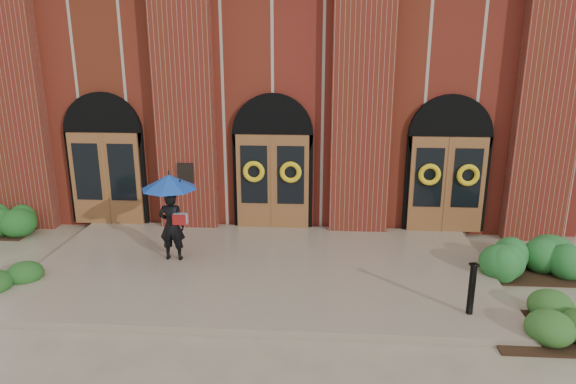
{
  "coord_description": "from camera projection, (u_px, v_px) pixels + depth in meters",
  "views": [
    {
      "loc": [
        1.31,
        -10.25,
        4.87
      ],
      "look_at": [
        0.52,
        1.0,
        1.63
      ],
      "focal_mm": 32.0,
      "sensor_mm": 36.0,
      "label": 1
    }
  ],
  "objects": [
    {
      "name": "metal_post",
      "position": [
        472.0,
        288.0,
        9.21
      ],
      "size": [
        0.17,
        0.17,
        0.99
      ],
      "rotation": [
        0.0,
        0.0,
        0.34
      ],
      "color": "black",
      "rests_on": "landing"
    },
    {
      "name": "hedge_front_left",
      "position": [
        6.0,
        281.0,
        10.44
      ],
      "size": [
        1.32,
        1.13,
        0.47
      ],
      "primitive_type": "ellipsoid",
      "color": "#1F4D1A",
      "rests_on": "ground"
    },
    {
      "name": "hedge_front_right",
      "position": [
        538.0,
        319.0,
        8.93
      ],
      "size": [
        1.51,
        1.29,
        0.53
      ],
      "primitive_type": "ellipsoid",
      "color": "#2A561F",
      "rests_on": "ground"
    },
    {
      "name": "hedge_wall_right",
      "position": [
        498.0,
        257.0,
        11.3
      ],
      "size": [
        2.85,
        1.14,
        0.73
      ],
      "primitive_type": "ellipsoid",
      "color": "#216026",
      "rests_on": "ground"
    },
    {
      "name": "landing",
      "position": [
        262.0,
        269.0,
        11.39
      ],
      "size": [
        10.0,
        5.3,
        0.15
      ],
      "primitive_type": "cube",
      "color": "gray",
      "rests_on": "ground"
    },
    {
      "name": "man_with_umbrella",
      "position": [
        170.0,
        201.0,
        11.37
      ],
      "size": [
        1.25,
        1.25,
        1.99
      ],
      "rotation": [
        0.0,
        0.0,
        3.13
      ],
      "color": "black",
      "rests_on": "landing"
    },
    {
      "name": "church_building",
      "position": [
        288.0,
        84.0,
        18.72
      ],
      "size": [
        16.2,
        12.53,
        7.0
      ],
      "color": "maroon",
      "rests_on": "ground"
    },
    {
      "name": "ground",
      "position": [
        261.0,
        275.0,
        11.26
      ],
      "size": [
        90.0,
        90.0,
        0.0
      ],
      "primitive_type": "plane",
      "color": "gray",
      "rests_on": "ground"
    }
  ]
}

